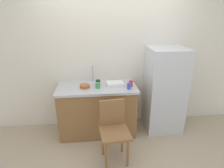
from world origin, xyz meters
TOP-DOWN VIEW (x-y plane):
  - ground_plane at (0.00, 0.00)m, footprint 8.00×8.00m
  - back_wall at (0.00, 1.00)m, footprint 4.80×0.10m
  - cabinet_base at (-0.30, 0.65)m, footprint 1.28×0.60m
  - countertop at (-0.30, 0.65)m, footprint 1.32×0.64m
  - faucet at (-0.36, 0.90)m, footprint 0.02×0.02m
  - refrigerator at (0.88, 0.66)m, footprint 0.63×0.58m
  - chair at (-0.09, -0.04)m, footprint 0.44×0.44m
  - dish_tray at (0.01, 0.68)m, footprint 0.28×0.20m
  - terracotta_bowl at (-0.50, 0.61)m, footprint 0.16×0.16m
  - cup_black at (-0.28, 0.68)m, footprint 0.07×0.07m
  - cup_green at (-0.29, 0.58)m, footprint 0.07×0.07m
  - cup_blue at (0.21, 0.48)m, footprint 0.06×0.06m
  - cup_red at (0.26, 0.60)m, footprint 0.06×0.06m

SIDE VIEW (x-z plane):
  - ground_plane at x=0.00m, z-range 0.00..0.00m
  - cabinet_base at x=-0.30m, z-range 0.00..0.83m
  - chair at x=-0.09m, z-range 0.05..0.94m
  - refrigerator at x=0.88m, z-range 0.00..1.49m
  - countertop at x=-0.30m, z-range 0.83..0.87m
  - dish_tray at x=0.01m, z-range 0.87..0.92m
  - terracotta_bowl at x=-0.50m, z-range 0.87..0.93m
  - cup_green at x=-0.29m, z-range 0.87..0.96m
  - cup_black at x=-0.28m, z-range 0.87..0.97m
  - cup_blue at x=0.21m, z-range 0.87..0.98m
  - cup_red at x=0.26m, z-range 0.87..0.98m
  - faucet at x=-0.36m, z-range 0.87..1.16m
  - back_wall at x=0.00m, z-range 0.00..2.64m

